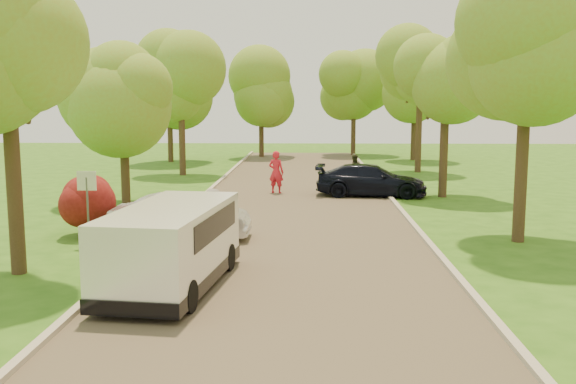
# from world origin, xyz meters

# --- Properties ---
(ground) EXTENTS (100.00, 100.00, 0.00)m
(ground) POSITION_xyz_m (0.00, 0.00, 0.00)
(ground) COLOR #2C6016
(ground) RESTS_ON ground
(road) EXTENTS (8.00, 60.00, 0.01)m
(road) POSITION_xyz_m (0.00, 8.00, 0.01)
(road) COLOR #4C4438
(road) RESTS_ON ground
(curb_left) EXTENTS (0.18, 60.00, 0.12)m
(curb_left) POSITION_xyz_m (-4.05, 8.00, 0.06)
(curb_left) COLOR #B2AD9E
(curb_left) RESTS_ON ground
(curb_right) EXTENTS (0.18, 60.00, 0.12)m
(curb_right) POSITION_xyz_m (4.05, 8.00, 0.06)
(curb_right) COLOR #B2AD9E
(curb_right) RESTS_ON ground
(street_sign) EXTENTS (0.55, 0.06, 2.17)m
(street_sign) POSITION_xyz_m (-5.80, 4.00, 1.56)
(street_sign) COLOR #59595E
(street_sign) RESTS_ON ground
(red_shrub) EXTENTS (1.70, 1.70, 1.95)m
(red_shrub) POSITION_xyz_m (-6.30, 5.50, 1.10)
(red_shrub) COLOR #382619
(red_shrub) RESTS_ON ground
(tree_l_mida) EXTENTS (4.71, 4.60, 7.39)m
(tree_l_mida) POSITION_xyz_m (-6.30, 1.00, 5.17)
(tree_l_mida) COLOR #382619
(tree_l_mida) RESTS_ON ground
(tree_l_midb) EXTENTS (4.30, 4.20, 6.62)m
(tree_l_midb) POSITION_xyz_m (-6.81, 12.00, 4.59)
(tree_l_midb) COLOR #382619
(tree_l_midb) RESTS_ON ground
(tree_l_far) EXTENTS (4.92, 4.80, 7.79)m
(tree_l_far) POSITION_xyz_m (-6.39, 22.00, 5.47)
(tree_l_far) COLOR #382619
(tree_l_far) RESTS_ON ground
(tree_r_mida) EXTENTS (5.13, 5.00, 7.95)m
(tree_r_mida) POSITION_xyz_m (7.02, 5.00, 5.54)
(tree_r_mida) COLOR #382619
(tree_r_mida) RESTS_ON ground
(tree_r_midb) EXTENTS (4.51, 4.40, 7.01)m
(tree_r_midb) POSITION_xyz_m (6.60, 14.00, 4.88)
(tree_r_midb) COLOR #382619
(tree_r_midb) RESTS_ON ground
(tree_r_far) EXTENTS (5.33, 5.20, 8.34)m
(tree_r_far) POSITION_xyz_m (7.23, 24.00, 5.83)
(tree_r_far) COLOR #382619
(tree_r_far) RESTS_ON ground
(tree_bg_a) EXTENTS (5.12, 5.00, 7.72)m
(tree_bg_a) POSITION_xyz_m (-8.78, 30.00, 5.31)
(tree_bg_a) COLOR #382619
(tree_bg_a) RESTS_ON ground
(tree_bg_b) EXTENTS (5.12, 5.00, 7.95)m
(tree_bg_b) POSITION_xyz_m (8.22, 32.00, 5.54)
(tree_bg_b) COLOR #382619
(tree_bg_b) RESTS_ON ground
(tree_bg_c) EXTENTS (4.92, 4.80, 7.33)m
(tree_bg_c) POSITION_xyz_m (-2.79, 34.00, 5.02)
(tree_bg_c) COLOR #382619
(tree_bg_c) RESTS_ON ground
(tree_bg_d) EXTENTS (5.12, 5.00, 7.72)m
(tree_bg_d) POSITION_xyz_m (4.22, 36.00, 5.31)
(tree_bg_d) COLOR #382619
(tree_bg_d) RESTS_ON ground
(minivan) EXTENTS (2.52, 5.16, 1.85)m
(minivan) POSITION_xyz_m (-2.50, -0.06, 0.98)
(minivan) COLOR white
(minivan) RESTS_ON ground
(silver_sedan) EXTENTS (4.16, 1.50, 1.37)m
(silver_sedan) POSITION_xyz_m (-3.30, 5.00, 0.68)
(silver_sedan) COLOR silver
(silver_sedan) RESTS_ON ground
(dark_sedan) EXTENTS (5.03, 2.45, 1.41)m
(dark_sedan) POSITION_xyz_m (3.30, 14.18, 0.70)
(dark_sedan) COLOR black
(dark_sedan) RESTS_ON ground
(longboard) EXTENTS (0.46, 0.87, 0.10)m
(longboard) POSITION_xyz_m (-2.14, 3.65, 0.09)
(longboard) COLOR black
(longboard) RESTS_ON ground
(skateboarder) EXTENTS (1.18, 0.87, 1.63)m
(skateboarder) POSITION_xyz_m (-2.14, 3.65, 0.92)
(skateboarder) COLOR gray
(skateboarder) RESTS_ON longboard
(person_striped) EXTENTS (0.82, 0.67, 1.94)m
(person_striped) POSITION_xyz_m (-0.93, 14.88, 0.97)
(person_striped) COLOR red
(person_striped) RESTS_ON ground
(person_olive) EXTENTS (0.80, 0.65, 1.54)m
(person_olive) POSITION_xyz_m (2.80, 17.89, 0.77)
(person_olive) COLOR #2C311D
(person_olive) RESTS_ON ground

